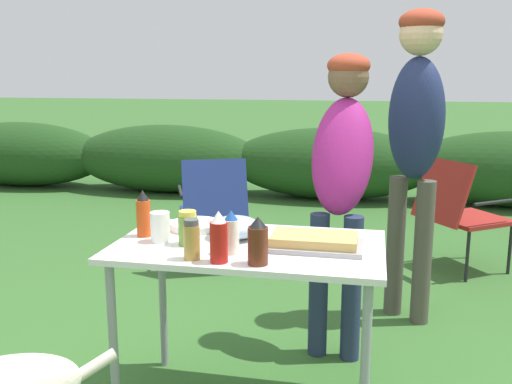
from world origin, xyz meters
TOP-DOWN VIEW (x-y plane):
  - shrub_hedge at (0.00, 4.36)m, footprint 14.40×0.90m
  - folding_table at (0.00, 0.00)m, footprint 1.10×0.64m
  - food_tray at (0.27, -0.01)m, footprint 0.39×0.23m
  - plate_stack at (-0.28, 0.17)m, footprint 0.23×0.23m
  - mixing_bowl at (-0.08, 0.08)m, footprint 0.22×0.22m
  - paper_cup_stack at (-0.37, -0.05)m, footprint 0.08×0.08m
  - mayo_bottle at (-0.04, -0.14)m, footprint 0.06×0.06m
  - hot_sauce_bottle at (-0.46, 0.02)m, footprint 0.06×0.06m
  - ketchup_bottle at (-0.06, -0.25)m, footprint 0.07×0.07m
  - relish_jar at (-0.24, -0.06)m, footprint 0.08×0.08m
  - spice_jar at (-0.17, -0.24)m, footprint 0.06×0.06m
  - bbq_sauce_bottle at (0.09, -0.25)m, footprint 0.08×0.08m
  - standing_person_in_navy_coat at (0.34, 0.65)m, footprint 0.35×0.46m
  - standing_person_in_gray_fleece at (0.71, 1.10)m, footprint 0.41×0.38m
  - camp_chair_green_behind_table at (-0.67, 1.77)m, footprint 0.65×0.72m
  - camp_chair_near_hedge at (1.11, 2.01)m, footprint 0.75×0.72m

SIDE VIEW (x-z plane):
  - shrub_hedge at x=0.00m, z-range 0.00..0.82m
  - camp_chair_green_behind_table at x=-0.67m, z-range 0.05..0.88m
  - camp_chair_near_hedge at x=1.11m, z-range 0.05..0.88m
  - folding_table at x=0.00m, z-range 0.29..1.03m
  - plate_stack at x=-0.28m, z-range 0.74..0.77m
  - food_tray at x=0.27m, z-range 0.74..0.79m
  - mixing_bowl at x=-0.08m, z-range 0.74..0.83m
  - paper_cup_stack at x=-0.37m, z-range 0.74..0.87m
  - relish_jar at x=-0.24m, z-range 0.74..0.88m
  - spice_jar at x=-0.17m, z-range 0.74..0.89m
  - mayo_bottle at x=-0.04m, z-range 0.74..0.91m
  - bbq_sauce_bottle at x=0.09m, z-range 0.74..0.92m
  - ketchup_bottle at x=-0.06m, z-range 0.74..0.93m
  - hot_sauce_bottle at x=-0.46m, z-range 0.73..0.94m
  - standing_person_in_navy_coat at x=0.34m, z-range 0.21..1.74m
  - standing_person_in_gray_fleece at x=0.71m, z-range 0.25..2.02m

